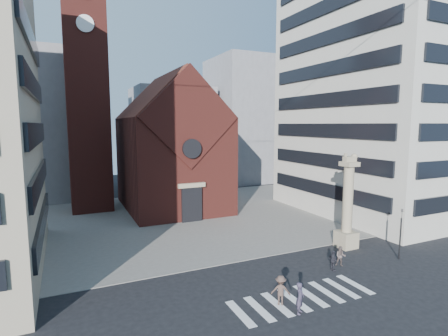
{
  "coord_description": "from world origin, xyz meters",
  "views": [
    {
      "loc": [
        -13.06,
        -20.36,
        11.2
      ],
      "look_at": [
        -0.0,
        8.0,
        7.29
      ],
      "focal_mm": 28.0,
      "sensor_mm": 36.0,
      "label": 1
    }
  ],
  "objects_px": {
    "lion_column": "(347,210)",
    "pedestrian_2": "(333,261)",
    "scooter_0": "(140,220)",
    "pedestrian_0": "(300,298)",
    "traffic_light": "(401,232)",
    "pedestrian_1": "(341,256)"
  },
  "relations": [
    {
      "from": "lion_column",
      "to": "pedestrian_2",
      "type": "bearing_deg",
      "value": -143.12
    },
    {
      "from": "pedestrian_2",
      "to": "scooter_0",
      "type": "bearing_deg",
      "value": 35.13
    },
    {
      "from": "pedestrian_2",
      "to": "scooter_0",
      "type": "height_order",
      "value": "pedestrian_2"
    },
    {
      "from": "pedestrian_0",
      "to": "pedestrian_2",
      "type": "xyz_separation_m",
      "value": [
        6.04,
        3.9,
        -0.16
      ]
    },
    {
      "from": "pedestrian_0",
      "to": "scooter_0",
      "type": "height_order",
      "value": "pedestrian_0"
    },
    {
      "from": "traffic_light",
      "to": "pedestrian_1",
      "type": "relative_size",
      "value": 2.68
    },
    {
      "from": "traffic_light",
      "to": "scooter_0",
      "type": "relative_size",
      "value": 2.82
    },
    {
      "from": "traffic_light",
      "to": "pedestrian_0",
      "type": "xyz_separation_m",
      "value": [
        -12.76,
        -3.45,
        -1.33
      ]
    },
    {
      "from": "pedestrian_2",
      "to": "traffic_light",
      "type": "bearing_deg",
      "value": -88.76
    },
    {
      "from": "pedestrian_1",
      "to": "pedestrian_2",
      "type": "distance_m",
      "value": 1.3
    },
    {
      "from": "lion_column",
      "to": "pedestrian_1",
      "type": "height_order",
      "value": "lion_column"
    },
    {
      "from": "lion_column",
      "to": "pedestrian_2",
      "type": "distance_m",
      "value": 6.48
    },
    {
      "from": "traffic_light",
      "to": "scooter_0",
      "type": "xyz_separation_m",
      "value": [
        -17.62,
        19.31,
        -1.84
      ]
    },
    {
      "from": "pedestrian_0",
      "to": "scooter_0",
      "type": "relative_size",
      "value": 1.25
    },
    {
      "from": "traffic_light",
      "to": "pedestrian_0",
      "type": "relative_size",
      "value": 2.25
    },
    {
      "from": "pedestrian_1",
      "to": "pedestrian_2",
      "type": "height_order",
      "value": "same"
    },
    {
      "from": "lion_column",
      "to": "scooter_0",
      "type": "distance_m",
      "value": 22.09
    },
    {
      "from": "lion_column",
      "to": "pedestrian_0",
      "type": "height_order",
      "value": "lion_column"
    },
    {
      "from": "pedestrian_0",
      "to": "scooter_0",
      "type": "xyz_separation_m",
      "value": [
        -4.86,
        22.76,
        -0.51
      ]
    },
    {
      "from": "pedestrian_0",
      "to": "traffic_light",
      "type": "bearing_deg",
      "value": -24.83
    },
    {
      "from": "scooter_0",
      "to": "pedestrian_2",
      "type": "bearing_deg",
      "value": -51.56
    },
    {
      "from": "lion_column",
      "to": "pedestrian_2",
      "type": "height_order",
      "value": "lion_column"
    }
  ]
}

